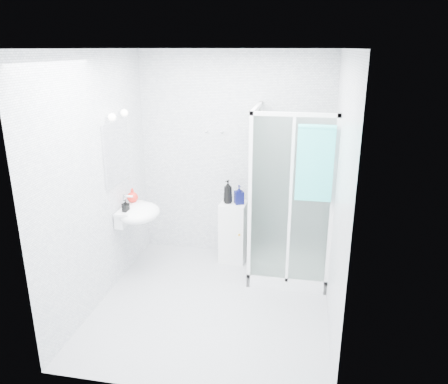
% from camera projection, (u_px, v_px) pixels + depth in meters
% --- Properties ---
extents(room, '(2.40, 2.60, 2.60)m').
position_uv_depth(room, '(212.00, 188.00, 4.27)').
color(room, white).
rests_on(room, ground).
extents(shower_enclosure, '(0.90, 0.95, 2.00)m').
position_uv_depth(shower_enclosure, '(282.00, 241.00, 5.13)').
color(shower_enclosure, white).
rests_on(shower_enclosure, ground).
extents(wall_basin, '(0.46, 0.56, 0.35)m').
position_uv_depth(wall_basin, '(137.00, 213.00, 5.02)').
color(wall_basin, white).
rests_on(wall_basin, ground).
extents(mirror, '(0.02, 0.60, 0.70)m').
position_uv_depth(mirror, '(117.00, 153.00, 4.84)').
color(mirror, white).
rests_on(mirror, room).
extents(vanity_lights, '(0.10, 0.40, 0.08)m').
position_uv_depth(vanity_lights, '(118.00, 115.00, 4.70)').
color(vanity_lights, silver).
rests_on(vanity_lights, room).
extents(wall_hooks, '(0.23, 0.06, 0.03)m').
position_uv_depth(wall_hooks, '(214.00, 132.00, 5.38)').
color(wall_hooks, silver).
rests_on(wall_hooks, room).
extents(storage_cabinet, '(0.34, 0.35, 0.78)m').
position_uv_depth(storage_cabinet, '(233.00, 232.00, 5.53)').
color(storage_cabinet, white).
rests_on(storage_cabinet, ground).
extents(hand_towel, '(0.37, 0.05, 0.78)m').
position_uv_depth(hand_towel, '(315.00, 162.00, 4.36)').
color(hand_towel, '#35CBC6').
rests_on(hand_towel, shower_enclosure).
extents(shampoo_bottle_a, '(0.15, 0.15, 0.29)m').
position_uv_depth(shampoo_bottle_a, '(228.00, 192.00, 5.37)').
color(shampoo_bottle_a, black).
rests_on(shampoo_bottle_a, storage_cabinet).
extents(shampoo_bottle_b, '(0.14, 0.14, 0.24)m').
position_uv_depth(shampoo_bottle_b, '(239.00, 195.00, 5.35)').
color(shampoo_bottle_b, '#0B0E44').
rests_on(shampoo_bottle_b, storage_cabinet).
extents(soap_dispenser_orange, '(0.14, 0.14, 0.17)m').
position_uv_depth(soap_dispenser_orange, '(132.00, 195.00, 5.17)').
color(soap_dispenser_orange, red).
rests_on(soap_dispenser_orange, wall_basin).
extents(soap_dispenser_black, '(0.08, 0.08, 0.14)m').
position_uv_depth(soap_dispenser_black, '(126.00, 206.00, 4.86)').
color(soap_dispenser_black, black).
rests_on(soap_dispenser_black, wall_basin).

